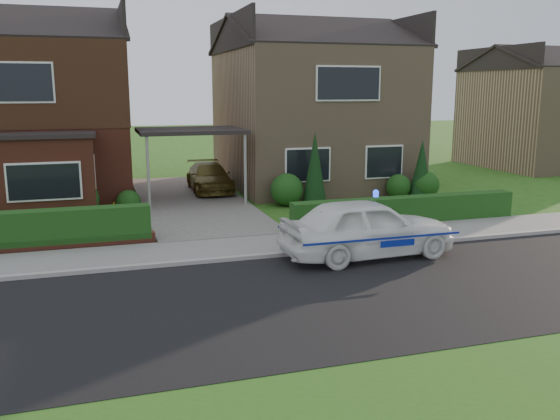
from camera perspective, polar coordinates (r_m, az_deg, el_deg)
name	(u,v)px	position (r m, az deg, el deg)	size (l,w,h in m)	color
ground	(280,301)	(12.08, 0.00, -8.77)	(120.00, 120.00, 0.00)	#225416
road	(280,301)	(12.08, 0.00, -8.77)	(60.00, 6.00, 0.02)	black
kerb	(244,258)	(14.85, -3.53, -4.63)	(60.00, 0.16, 0.12)	#9E9993
sidewalk	(234,248)	(15.84, -4.44, -3.65)	(60.00, 2.00, 0.10)	slate
driveway	(193,201)	(22.45, -8.41, 0.83)	(3.80, 12.00, 0.12)	#666059
house_left	(26,99)	(24.83, -23.28, 9.76)	(7.50, 9.53, 7.25)	brown
house_right	(311,101)	(26.45, 2.99, 10.40)	(7.50, 8.06, 7.25)	#987A5D
carport_link	(191,132)	(22.08, -8.59, 7.44)	(3.80, 3.00, 2.77)	black
dwarf_wall	(2,249)	(16.78, -25.15, -3.41)	(7.70, 0.25, 0.36)	brown
hedge_left	(4,254)	(16.97, -25.04, -3.87)	(7.50, 0.55, 0.90)	#173711
hedge_right	(405,225)	(19.05, 11.93, -1.41)	(7.50, 0.55, 0.80)	#173711
shrub_left_mid	(78,199)	(20.43, -18.84, 0.97)	(1.32, 1.32, 1.32)	#173711
shrub_left_near	(129,202)	(20.78, -14.37, 0.73)	(0.84, 0.84, 0.84)	#173711
shrub_right_near	(287,190)	(21.56, 0.66, 1.97)	(1.20, 1.20, 1.20)	#173711
shrub_right_mid	(398,186)	(23.48, 11.32, 2.24)	(0.96, 0.96, 0.96)	#173711
shrub_right_far	(425,185)	(23.71, 13.80, 2.36)	(1.08, 1.08, 1.08)	#173711
conifer_a	(315,170)	(21.59, 3.35, 3.84)	(0.90, 0.90, 2.60)	black
conifer_b	(421,171)	(23.53, 13.45, 3.69)	(0.90, 0.90, 2.20)	black
neighbour_right	(542,119)	(35.61, 23.94, 8.03)	(6.50, 7.00, 5.20)	#987A5D
police_car	(367,228)	(15.09, 8.40, -1.73)	(4.09, 4.53, 1.68)	white
driveway_car	(209,177)	(24.28, -6.80, 3.16)	(1.56, 3.85, 1.12)	brown
potted_plant_a	(77,211)	(20.19, -18.95, -0.06)	(0.36, 0.25, 0.69)	gray
potted_plant_b	(109,216)	(18.64, -16.10, -0.59)	(0.46, 0.37, 0.84)	gray
potted_plant_c	(116,224)	(17.60, -15.55, -1.29)	(0.46, 0.46, 0.82)	gray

